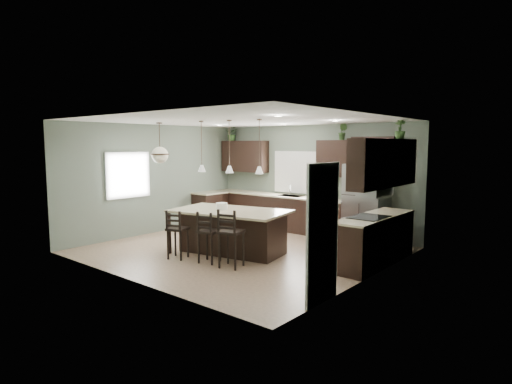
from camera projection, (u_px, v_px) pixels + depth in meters
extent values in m
plane|color=#9E8466|center=(241.00, 250.00, 9.32)|extent=(6.00, 6.00, 0.00)
cube|color=white|center=(323.00, 234.00, 6.13)|extent=(0.04, 0.82, 2.04)
cube|color=white|center=(297.00, 172.00, 11.49)|extent=(1.35, 0.02, 1.00)
cube|color=white|center=(128.00, 175.00, 10.44)|extent=(0.02, 1.10, 1.00)
cube|color=black|center=(210.00, 209.00, 12.29)|extent=(0.60, 0.90, 0.90)
cube|color=beige|center=(211.00, 193.00, 12.22)|extent=(0.66, 0.96, 0.04)
cube|color=black|center=(277.00, 212.00, 11.68)|extent=(4.20, 0.60, 0.90)
cube|color=beige|center=(277.00, 195.00, 11.61)|extent=(4.20, 0.66, 0.04)
cube|color=gray|center=(291.00, 196.00, 11.33)|extent=(0.70, 0.45, 0.01)
cylinder|color=silver|center=(290.00, 191.00, 11.29)|extent=(0.02, 0.02, 0.28)
cube|color=black|center=(245.00, 156.00, 12.44)|extent=(1.55, 0.34, 0.90)
cube|color=black|center=(334.00, 158.00, 10.56)|extent=(0.85, 0.34, 0.90)
cube|color=black|center=(375.00, 146.00, 9.86)|extent=(1.05, 0.34, 0.45)
cube|color=black|center=(375.00, 241.00, 8.22)|extent=(0.60, 2.35, 0.90)
cube|color=beige|center=(375.00, 217.00, 8.18)|extent=(0.66, 2.35, 0.04)
cube|color=black|center=(369.00, 217.00, 7.97)|extent=(0.58, 0.75, 0.02)
cube|color=gray|center=(354.00, 241.00, 8.20)|extent=(0.01, 0.72, 0.60)
cube|color=black|center=(384.00, 163.00, 7.97)|extent=(0.34, 2.35, 0.90)
cube|color=gray|center=(375.00, 185.00, 7.84)|extent=(0.40, 0.75, 0.40)
cube|color=gray|center=(366.00, 204.00, 9.88)|extent=(0.90, 0.74, 1.85)
cube|color=black|center=(230.00, 232.00, 9.01)|extent=(2.63, 1.82, 0.92)
cylinder|color=white|center=(222.00, 206.00, 9.04)|extent=(0.24, 0.24, 0.14)
cube|color=black|center=(178.00, 234.00, 8.58)|extent=(0.47, 0.47, 1.00)
cube|color=black|center=(209.00, 237.00, 8.28)|extent=(0.46, 0.46, 1.02)
cube|color=black|center=(231.00, 238.00, 7.96)|extent=(0.51, 0.51, 1.12)
imported|color=#2E5123|center=(232.00, 134.00, 12.64)|extent=(0.47, 0.44, 0.42)
imported|color=#2C4B20|center=(343.00, 132.00, 10.32)|extent=(0.22, 0.18, 0.40)
imported|color=#345826|center=(400.00, 129.00, 8.50)|extent=(0.24, 0.24, 0.39)
plane|color=slate|center=(310.00, 179.00, 11.26)|extent=(6.00, 0.00, 6.00)
plane|color=slate|center=(129.00, 199.00, 7.07)|extent=(6.00, 0.00, 6.00)
plane|color=slate|center=(154.00, 179.00, 11.08)|extent=(0.00, 5.50, 5.50)
plane|color=slate|center=(372.00, 197.00, 7.25)|extent=(0.00, 5.50, 5.50)
plane|color=white|center=(240.00, 120.00, 9.01)|extent=(6.00, 6.00, 0.00)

